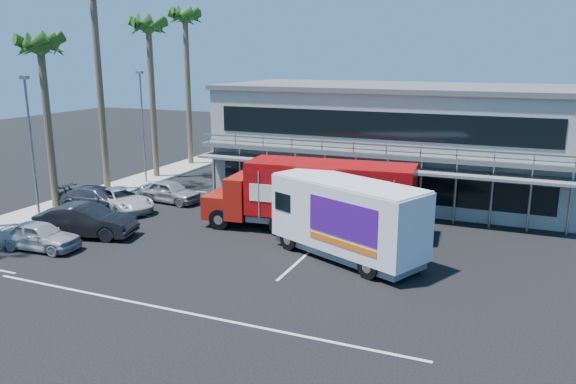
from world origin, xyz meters
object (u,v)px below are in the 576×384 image
at_px(white_van, 347,218).
at_px(parked_car_b, 86,221).
at_px(red_truck, 316,194).
at_px(parked_car_a, 40,236).

height_order(white_van, parked_car_b, white_van).
relative_size(red_truck, white_van, 1.44).
xyz_separation_m(red_truck, parked_car_b, (-10.68, -5.29, -1.24)).
relative_size(white_van, parked_car_a, 1.94).
bearing_deg(parked_car_b, red_truck, -77.51).
distance_m(red_truck, parked_car_a, 13.81).
distance_m(parked_car_a, parked_car_b, 2.55).
bearing_deg(red_truck, white_van, -54.87).
bearing_deg(parked_car_a, parked_car_b, -19.40).
distance_m(red_truck, parked_car_b, 11.98).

